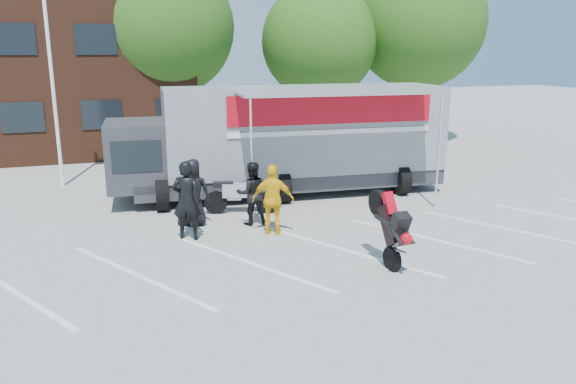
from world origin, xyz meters
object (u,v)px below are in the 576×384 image
tree_left (165,27)px  tree_right (419,22)px  parked_motorcycle (242,213)px  flagpole (56,36)px  spectator_leather_a (193,192)px  stunt_bike_rider (378,261)px  transporter_truck (290,193)px  spectator_leather_c (252,193)px  spectator_hivis (273,200)px  spectator_leather_b (187,200)px  tree_mid (319,42)px

tree_left → tree_right: tree_right is taller
parked_motorcycle → flagpole: bearing=58.6°
flagpole → spectator_leather_a: flagpole is taller
flagpole → stunt_bike_rider: flagpole is taller
transporter_truck → stunt_bike_rider: 6.40m
spectator_leather_a → spectator_leather_c: (1.52, -0.41, -0.05)m
stunt_bike_rider → spectator_hivis: (-1.69, 2.54, 0.91)m
parked_motorcycle → spectator_hivis: (0.30, -2.10, 0.91)m
transporter_truck → spectator_leather_b: 5.35m
tree_left → transporter_truck: bearing=-74.2°
parked_motorcycle → spectator_leather_c: 1.39m
stunt_bike_rider → spectator_leather_c: size_ratio=1.06×
transporter_truck → stunt_bike_rider: size_ratio=5.99×
parked_motorcycle → spectator_hivis: spectator_hivis is taller
parked_motorcycle → stunt_bike_rider: (1.99, -4.64, 0.00)m
spectator_leather_a → tree_left: bearing=-74.7°
transporter_truck → spectator_hivis: size_ratio=5.96×
parked_motorcycle → spectator_leather_a: 1.89m
tree_mid → spectator_leather_b: (-8.22, -11.97, -3.94)m
spectator_leather_b → spectator_leather_c: (1.84, 0.68, -0.14)m
flagpole → parked_motorcycle: (4.86, -5.19, -5.05)m
tree_right → transporter_truck: bearing=-139.6°
stunt_bike_rider → spectator_leather_a: size_ratio=1.00×
transporter_truck → spectator_leather_c: bearing=-121.8°
tree_left → spectator_leather_c: size_ratio=5.03×
tree_left → parked_motorcycle: (0.62, -11.19, -5.57)m
spectator_leather_c → spectator_leather_a: bearing=-10.4°
stunt_bike_rider → spectator_leather_a: bearing=128.2°
tree_right → spectator_leather_c: bearing=-136.5°
spectator_leather_a → spectator_leather_b: size_ratio=0.91×
stunt_bike_rider → spectator_hivis: spectator_hivis is taller
tree_mid → spectator_leather_b: bearing=-124.5°
spectator_leather_c → spectator_hivis: 1.05m
spectator_leather_a → transporter_truck: bearing=-126.0°
tree_mid → stunt_bike_rider: bearing=-106.5°
tree_right → stunt_bike_rider: 18.12m
stunt_bike_rider → spectator_hivis: bearing=120.4°
transporter_truck → parked_motorcycle: 2.70m
flagpole → transporter_truck: flagpole is taller
transporter_truck → spectator_leather_c: size_ratio=6.35×
tree_left → spectator_hivis: 14.11m
parked_motorcycle → tree_left: bearing=18.6°
spectator_leather_b → tree_left: bearing=-71.4°
tree_right → spectator_leather_b: bearing=-139.1°
tree_right → spectator_leather_b: (-13.22, -11.47, -4.88)m
parked_motorcycle → stunt_bike_rider: stunt_bike_rider is taller
tree_left → tree_mid: bearing=-8.1°
tree_right → parked_motorcycle: bearing=-139.6°
tree_right → spectator_hivis: bearing=-133.2°
tree_left → spectator_leather_b: size_ratio=4.32×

